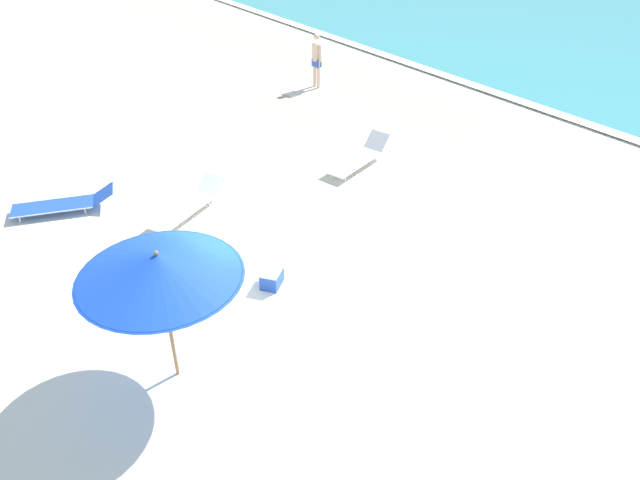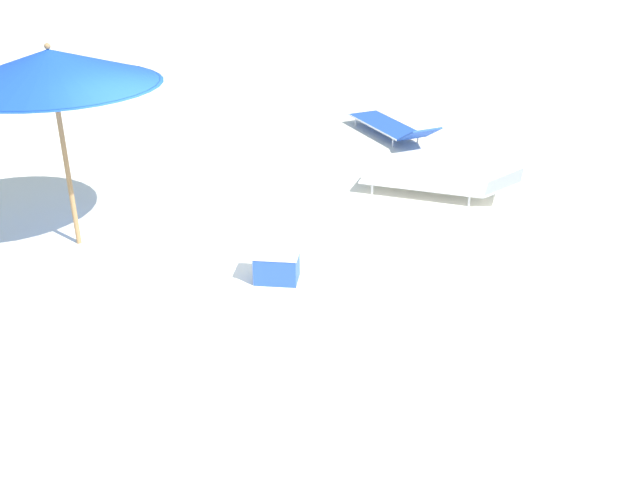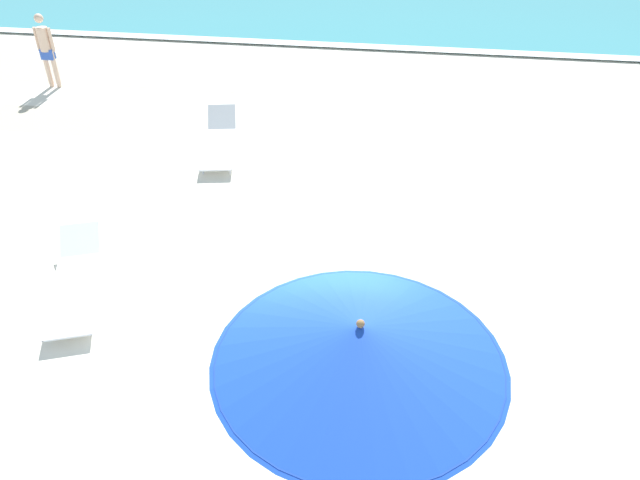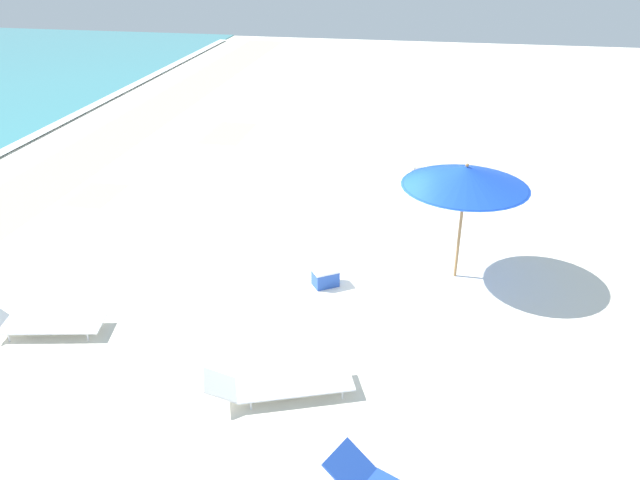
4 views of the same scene
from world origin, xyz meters
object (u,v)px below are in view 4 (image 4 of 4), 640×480
object	(u,v)px
sun_lounger_under_umbrella	(279,384)
cooler_box	(325,277)
sun_lounger_near_water_left	(39,322)
beach_umbrella	(466,177)
lounger_stack	(445,170)

from	to	relation	value
sun_lounger_under_umbrella	cooler_box	size ratio (longest dim) A/B	3.84
sun_lounger_under_umbrella	cooler_box	distance (m)	3.36
sun_lounger_near_water_left	cooler_box	size ratio (longest dim) A/B	3.65
sun_lounger_near_water_left	beach_umbrella	bearing A→B (deg)	-76.37
lounger_stack	sun_lounger_near_water_left	bearing A→B (deg)	142.10
beach_umbrella	sun_lounger_near_water_left	bearing A→B (deg)	115.05
beach_umbrella	sun_lounger_near_water_left	world-z (taller)	beach_umbrella
beach_umbrella	sun_lounger_near_water_left	distance (m)	8.26
lounger_stack	sun_lounger_under_umbrella	xyz separation A→B (m)	(-10.03, 2.44, 0.04)
beach_umbrella	cooler_box	size ratio (longest dim) A/B	4.02
beach_umbrella	sun_lounger_under_umbrella	distance (m)	5.38
sun_lounger_under_umbrella	sun_lounger_near_water_left	world-z (taller)	sun_lounger_near_water_left
beach_umbrella	sun_lounger_near_water_left	xyz separation A→B (m)	(-3.40, 7.27, -1.97)
beach_umbrella	sun_lounger_under_umbrella	world-z (taller)	beach_umbrella
sun_lounger_near_water_left	cooler_box	world-z (taller)	sun_lounger_near_water_left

